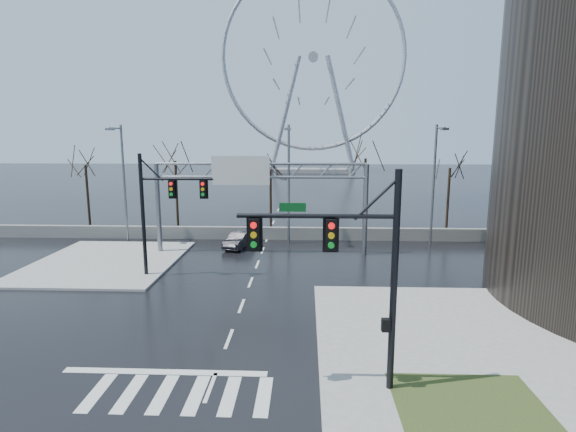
{
  "coord_description": "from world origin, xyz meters",
  "views": [
    {
      "loc": [
        3.44,
        -18.94,
        9.06
      ],
      "look_at": [
        2.3,
        9.44,
        4.0
      ],
      "focal_mm": 28.0,
      "sensor_mm": 36.0,
      "label": 1
    }
  ],
  "objects_px": {
    "signal_mast_near": "(355,261)",
    "sign_gantry": "(256,188)",
    "ferris_wheel": "(313,65)",
    "signal_mast_far": "(160,204)",
    "car": "(239,239)"
  },
  "relations": [
    {
      "from": "signal_mast_near",
      "to": "sign_gantry",
      "type": "distance_m",
      "value": 19.79
    },
    {
      "from": "signal_mast_far",
      "to": "sign_gantry",
      "type": "height_order",
      "value": "signal_mast_far"
    },
    {
      "from": "sign_gantry",
      "to": "car",
      "type": "bearing_deg",
      "value": 128.81
    },
    {
      "from": "signal_mast_far",
      "to": "sign_gantry",
      "type": "bearing_deg",
      "value": 47.53
    },
    {
      "from": "signal_mast_near",
      "to": "sign_gantry",
      "type": "relative_size",
      "value": 0.49
    },
    {
      "from": "ferris_wheel",
      "to": "car",
      "type": "bearing_deg",
      "value": -95.14
    },
    {
      "from": "signal_mast_near",
      "to": "signal_mast_far",
      "type": "distance_m",
      "value": 17.03
    },
    {
      "from": "signal_mast_near",
      "to": "sign_gantry",
      "type": "xyz_separation_m",
      "value": [
        -5.52,
        19.0,
        0.31
      ]
    },
    {
      "from": "ferris_wheel",
      "to": "car",
      "type": "height_order",
      "value": "ferris_wheel"
    },
    {
      "from": "signal_mast_near",
      "to": "sign_gantry",
      "type": "bearing_deg",
      "value": 106.19
    },
    {
      "from": "sign_gantry",
      "to": "signal_mast_near",
      "type": "bearing_deg",
      "value": -73.81
    },
    {
      "from": "signal_mast_far",
      "to": "car",
      "type": "bearing_deg",
      "value": 64.41
    },
    {
      "from": "signal_mast_near",
      "to": "ferris_wheel",
      "type": "relative_size",
      "value": 0.16
    },
    {
      "from": "signal_mast_far",
      "to": "sign_gantry",
      "type": "xyz_separation_m",
      "value": [
        5.49,
        6.0,
        0.35
      ]
    },
    {
      "from": "ferris_wheel",
      "to": "car",
      "type": "xyz_separation_m",
      "value": [
        -7.02,
        -78.0,
        -25.48
      ]
    }
  ]
}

